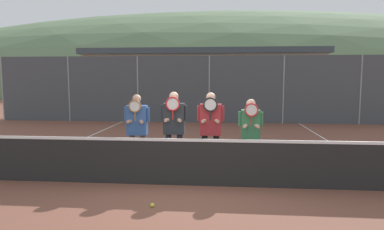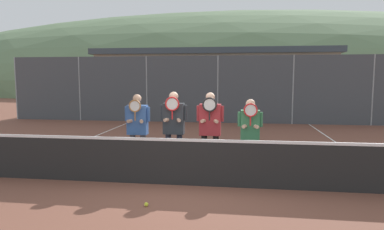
% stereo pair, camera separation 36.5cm
% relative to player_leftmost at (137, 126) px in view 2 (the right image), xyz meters
% --- Properties ---
extents(ground_plane, '(120.00, 120.00, 0.00)m').
position_rel_player_leftmost_xyz_m(ground_plane, '(1.29, -0.94, -1.04)').
color(ground_plane, brown).
extents(hill_distant, '(135.89, 75.49, 26.42)m').
position_rel_player_leftmost_xyz_m(hill_distant, '(1.29, 60.38, -1.04)').
color(hill_distant, '#5B7551').
rests_on(hill_distant, ground_plane).
extents(clubhouse_building, '(15.51, 5.50, 3.97)m').
position_rel_player_leftmost_xyz_m(clubhouse_building, '(0.60, 15.92, 0.97)').
color(clubhouse_building, tan).
rests_on(clubhouse_building, ground_plane).
extents(fence_back, '(20.81, 0.06, 3.17)m').
position_rel_player_leftmost_xyz_m(fence_back, '(1.29, 8.71, 0.55)').
color(fence_back, gray).
rests_on(fence_back, ground_plane).
extents(tennis_net, '(11.35, 0.09, 1.05)m').
position_rel_player_leftmost_xyz_m(tennis_net, '(1.29, -0.94, -0.55)').
color(tennis_net, gray).
rests_on(tennis_net, ground_plane).
extents(court_line_left_sideline, '(0.05, 16.00, 0.01)m').
position_rel_player_leftmost_xyz_m(court_line_left_sideline, '(-2.93, 2.06, -1.03)').
color(court_line_left_sideline, white).
rests_on(court_line_left_sideline, ground_plane).
extents(court_line_right_sideline, '(0.05, 16.00, 0.01)m').
position_rel_player_leftmost_xyz_m(court_line_right_sideline, '(5.51, 2.06, -1.03)').
color(court_line_right_sideline, white).
rests_on(court_line_right_sideline, ground_plane).
extents(player_leftmost, '(0.59, 0.34, 1.77)m').
position_rel_player_leftmost_xyz_m(player_leftmost, '(0.00, 0.00, 0.00)').
color(player_leftmost, '#56565B').
rests_on(player_leftmost, ground_plane).
extents(player_center_left, '(0.60, 0.34, 1.83)m').
position_rel_player_leftmost_xyz_m(player_center_left, '(0.85, -0.01, 0.05)').
color(player_center_left, '#232838').
rests_on(player_center_left, ground_plane).
extents(player_center_right, '(0.60, 0.34, 1.82)m').
position_rel_player_leftmost_xyz_m(player_center_right, '(1.67, -0.04, 0.04)').
color(player_center_right, black).
rests_on(player_center_right, ground_plane).
extents(player_rightmost, '(0.54, 0.34, 1.69)m').
position_rel_player_leftmost_xyz_m(player_rightmost, '(2.54, -0.13, -0.05)').
color(player_rightmost, black).
rests_on(player_rightmost, ground_plane).
extents(car_far_left, '(4.25, 2.03, 1.85)m').
position_rel_player_leftmost_xyz_m(car_far_left, '(-4.34, 11.02, -0.10)').
color(car_far_left, silver).
rests_on(car_far_left, ground_plane).
extents(car_left_of_center, '(4.15, 2.09, 1.89)m').
position_rel_player_leftmost_xyz_m(car_left_of_center, '(0.40, 11.32, -0.08)').
color(car_left_of_center, navy).
rests_on(car_left_of_center, ground_plane).
extents(car_center, '(4.67, 1.98, 1.87)m').
position_rel_player_leftmost_xyz_m(car_center, '(5.36, 11.13, -0.09)').
color(car_center, '#B2B7BC').
rests_on(car_center, ground_plane).
extents(tennis_ball_on_court, '(0.07, 0.07, 0.07)m').
position_rel_player_leftmost_xyz_m(tennis_ball_on_court, '(0.78, -2.14, -1.00)').
color(tennis_ball_on_court, '#CCDB33').
rests_on(tennis_ball_on_court, ground_plane).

